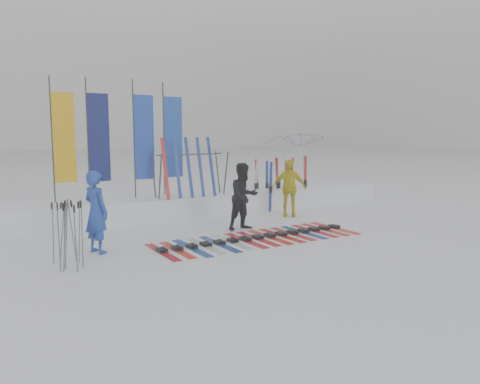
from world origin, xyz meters
TOP-DOWN VIEW (x-y plane):
  - ground at (0.00, 0.00)m, footprint 120.00×120.00m
  - snow_bank at (0.00, 4.60)m, footprint 14.00×1.60m
  - person_blue at (-3.15, 1.56)m, footprint 0.60×0.71m
  - person_black at (0.53, 1.97)m, footprint 0.85×0.69m
  - person_yellow at (2.60, 2.89)m, footprint 1.01×0.86m
  - tent_canopy at (4.97, 5.29)m, footprint 2.79×2.84m
  - ski_row at (0.27, 0.91)m, footprint 4.76×1.70m
  - pole_cluster at (-3.85, 0.74)m, footprint 0.48×0.74m
  - feather_flags at (-1.62, 4.83)m, footprint 3.58×0.28m
  - ski_rack at (0.14, 4.20)m, footprint 2.04×0.80m
  - upright_skis at (3.38, 4.31)m, footprint 1.68×0.99m

SIDE VIEW (x-z plane):
  - ground at x=0.00m, z-range 0.00..0.00m
  - ski_row at x=0.27m, z-range 0.00..0.07m
  - snow_bank at x=0.00m, z-range 0.00..0.60m
  - pole_cluster at x=-3.85m, z-range -0.02..1.23m
  - upright_skis at x=3.38m, z-range -0.06..1.63m
  - person_yellow at x=2.60m, z-range 0.00..1.63m
  - person_black at x=0.53m, z-range 0.00..1.65m
  - person_blue at x=-3.15m, z-range 0.00..1.65m
  - tent_canopy at x=4.97m, z-range 0.00..2.48m
  - ski_rack at x=0.14m, z-range 0.77..2.00m
  - feather_flags at x=-1.62m, z-range 0.64..3.84m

